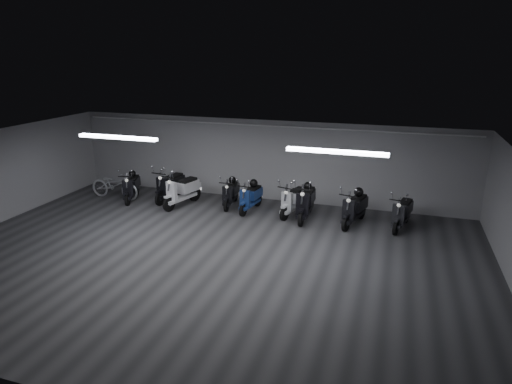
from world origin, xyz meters
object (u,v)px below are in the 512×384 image
(scooter_9, at_px, (403,208))
(helmet_3, at_px, (132,174))
(scooter_7, at_px, (306,197))
(bicycle, at_px, (114,182))
(scooter_8, at_px, (355,204))
(helmet_2, at_px, (254,183))
(scooter_2, at_px, (182,186))
(scooter_6, at_px, (294,196))
(scooter_3, at_px, (231,189))
(scooter_4, at_px, (251,193))
(helmet_1, at_px, (308,186))
(helmet_0, at_px, (232,180))
(helmet_4, at_px, (359,192))
(scooter_1, at_px, (170,181))
(scooter_0, at_px, (131,183))

(scooter_9, xyz_separation_m, helmet_3, (-9.08, 0.07, 0.27))
(scooter_7, xyz_separation_m, bicycle, (-6.86, -0.06, -0.11))
(scooter_8, distance_m, helmet_2, 3.35)
(scooter_2, height_order, scooter_8, scooter_2)
(scooter_6, bearing_deg, scooter_3, -169.52)
(scooter_4, xyz_separation_m, scooter_8, (3.35, -0.21, 0.06))
(scooter_3, xyz_separation_m, helmet_1, (2.64, -0.15, 0.41))
(helmet_0, height_order, helmet_2, helmet_2)
(scooter_7, distance_m, helmet_2, 1.87)
(scooter_2, bearing_deg, scooter_4, 21.37)
(scooter_6, relative_size, scooter_9, 1.02)
(scooter_4, xyz_separation_m, helmet_0, (-0.80, 0.46, 0.25))
(helmet_2, bearing_deg, helmet_4, -3.27)
(scooter_4, relative_size, scooter_8, 0.91)
(scooter_7, bearing_deg, scooter_8, -1.58)
(helmet_2, bearing_deg, helmet_1, -4.07)
(scooter_1, height_order, helmet_2, scooter_1)
(scooter_0, relative_size, scooter_1, 0.92)
(scooter_0, bearing_deg, scooter_9, -16.70)
(scooter_6, xyz_separation_m, helmet_4, (1.99, -0.02, 0.32))
(scooter_4, bearing_deg, helmet_2, 90.00)
(scooter_4, bearing_deg, helmet_3, -172.14)
(scooter_9, height_order, helmet_1, scooter_9)
(scooter_1, relative_size, helmet_3, 7.47)
(scooter_7, xyz_separation_m, helmet_0, (-2.66, 0.63, 0.15))
(scooter_0, bearing_deg, helmet_0, -6.35)
(scooter_2, height_order, helmet_3, scooter_2)
(scooter_3, relative_size, scooter_9, 0.93)
(bicycle, bearing_deg, helmet_3, -69.54)
(scooter_4, distance_m, helmet_0, 0.96)
(scooter_3, bearing_deg, helmet_0, 90.00)
(scooter_9, bearing_deg, scooter_1, -167.94)
(scooter_7, distance_m, helmet_4, 1.60)
(scooter_7, relative_size, scooter_8, 1.07)
(scooter_3, distance_m, scooter_4, 0.82)
(scooter_3, height_order, helmet_2, scooter_3)
(scooter_7, height_order, scooter_9, scooter_7)
(scooter_9, xyz_separation_m, bicycle, (-9.71, -0.14, -0.03))
(scooter_1, height_order, scooter_7, scooter_7)
(scooter_4, relative_size, scooter_6, 0.94)
(scooter_0, distance_m, scooter_6, 5.74)
(scooter_7, height_order, bicycle, scooter_7)
(scooter_6, height_order, helmet_2, scooter_6)
(helmet_4, bearing_deg, scooter_4, -179.48)
(scooter_8, xyz_separation_m, helmet_0, (-4.15, 0.67, 0.19))
(scooter_8, xyz_separation_m, helmet_1, (-1.49, 0.30, 0.34))
(scooter_9, relative_size, helmet_3, 6.91)
(scooter_3, distance_m, helmet_1, 2.67)
(helmet_3, bearing_deg, scooter_9, -0.46)
(scooter_2, height_order, scooter_4, scooter_2)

